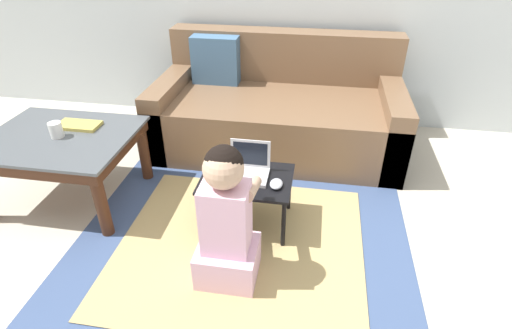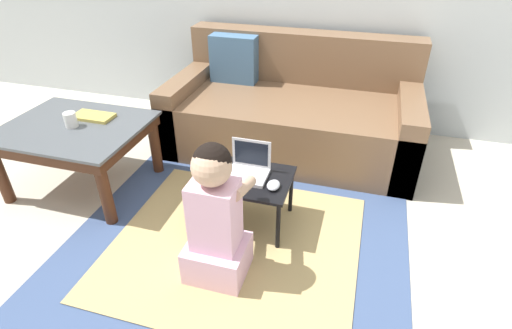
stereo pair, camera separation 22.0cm
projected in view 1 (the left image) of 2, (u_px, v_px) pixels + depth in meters
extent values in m
plane|color=beige|center=(259.00, 236.00, 2.26)|extent=(16.00, 16.00, 0.00)
cube|color=#3D517A|center=(240.00, 246.00, 2.19)|extent=(1.84, 1.67, 0.01)
cube|color=tan|center=(240.00, 245.00, 2.19)|extent=(1.32, 1.20, 0.00)
cube|color=brown|center=(278.00, 121.00, 3.05)|extent=(1.79, 0.95, 0.41)
cube|color=brown|center=(285.00, 55.00, 3.14)|extent=(1.79, 0.21, 0.38)
cube|color=brown|center=(175.00, 108.00, 3.13)|extent=(0.16, 0.95, 0.52)
cube|color=brown|center=(389.00, 123.00, 2.91)|extent=(0.16, 0.95, 0.52)
cube|color=#426689|center=(216.00, 60.00, 3.08)|extent=(0.36, 0.14, 0.36)
cube|color=#4C5156|center=(59.00, 137.00, 2.35)|extent=(0.85, 0.69, 0.02)
cube|color=#422314|center=(61.00, 144.00, 2.37)|extent=(0.82, 0.66, 0.07)
cylinder|color=#422314|center=(101.00, 203.00, 2.17)|extent=(0.07, 0.07, 0.43)
cylinder|color=#422314|center=(42.00, 142.00, 2.76)|extent=(0.07, 0.07, 0.43)
cylinder|color=#422314|center=(144.00, 151.00, 2.66)|extent=(0.07, 0.07, 0.43)
cube|color=black|center=(247.00, 179.00, 2.20)|extent=(0.50, 0.38, 0.02)
cylinder|color=black|center=(201.00, 216.00, 2.18)|extent=(0.02, 0.02, 0.30)
cylinder|color=black|center=(283.00, 225.00, 2.12)|extent=(0.02, 0.02, 0.30)
cylinder|color=black|center=(216.00, 182.00, 2.45)|extent=(0.02, 0.02, 0.30)
cylinder|color=black|center=(289.00, 189.00, 2.39)|extent=(0.02, 0.02, 0.30)
cube|color=silver|center=(248.00, 176.00, 2.19)|extent=(0.22, 0.18, 0.02)
cube|color=silver|center=(247.00, 176.00, 2.17)|extent=(0.18, 0.11, 0.00)
cube|color=silver|center=(250.00, 153.00, 2.21)|extent=(0.22, 0.01, 0.17)
cube|color=black|center=(250.00, 154.00, 2.21)|extent=(0.19, 0.00, 0.14)
ellipsoid|color=#B2B7C1|center=(276.00, 184.00, 2.12)|extent=(0.07, 0.10, 0.03)
cube|color=#E5B2CC|center=(228.00, 261.00, 1.97)|extent=(0.29, 0.26, 0.19)
cube|color=#E5B2CC|center=(226.00, 218.00, 1.82)|extent=(0.22, 0.17, 0.35)
sphere|color=tan|center=(223.00, 169.00, 1.68)|extent=(0.18, 0.18, 0.18)
sphere|color=black|center=(224.00, 164.00, 1.68)|extent=(0.17, 0.17, 0.17)
cylinder|color=tan|center=(210.00, 184.00, 1.89)|extent=(0.06, 0.26, 0.13)
cylinder|color=tan|center=(252.00, 188.00, 1.86)|extent=(0.06, 0.26, 0.13)
cylinder|color=white|center=(56.00, 130.00, 2.30)|extent=(0.07, 0.07, 0.09)
cube|color=tan|center=(79.00, 125.00, 2.43)|extent=(0.26, 0.13, 0.02)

